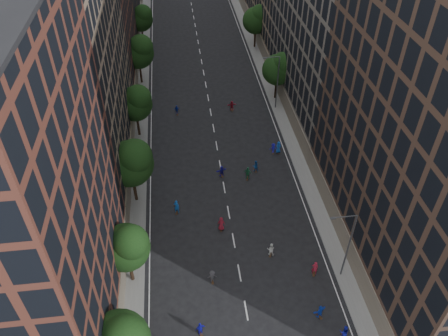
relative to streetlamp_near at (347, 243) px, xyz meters
name	(u,v)px	position (x,y,z in m)	size (l,w,h in m)	color
ground	(214,130)	(-10.37, 28.00, -5.17)	(240.00, 240.00, 0.00)	black
sidewalk_left	(136,108)	(-22.37, 35.50, -5.09)	(4.00, 105.00, 0.15)	slate
sidewalk_right	(280,99)	(1.63, 35.50, -5.09)	(4.00, 105.00, 0.15)	slate
bldg_left_a	(1,204)	(-29.37, -1.00, 9.83)	(14.00, 22.00, 30.00)	#592D22
bldg_left_b	(51,45)	(-29.37, 23.00, 11.83)	(14.00, 26.00, 34.00)	#816B54
bldg_left_c	(82,1)	(-29.37, 46.00, 8.83)	(14.00, 20.00, 28.00)	#592D22
bldg_right_b	(345,7)	(8.63, 32.00, 11.33)	(14.00, 28.00, 33.00)	#615A50
tree_left_1	(127,246)	(-21.39, 1.86, 0.38)	(4.80, 4.80, 8.21)	black
tree_left_2	(131,162)	(-21.36, 13.83, 1.19)	(5.60, 5.60, 9.45)	black
tree_left_3	(136,102)	(-21.38, 27.85, 0.65)	(5.00, 5.00, 8.58)	black
tree_left_4	(139,51)	(-21.37, 43.84, 0.93)	(5.40, 5.40, 9.08)	black
tree_left_5	(141,18)	(-21.39, 59.86, 0.51)	(4.80, 4.80, 8.33)	black
tree_right_a	(279,68)	(1.02, 35.85, 0.46)	(5.00, 5.00, 8.39)	black
tree_right_b	(257,19)	(1.02, 55.85, 0.79)	(5.20, 5.20, 8.83)	black
streetlamp_near	(347,243)	(0.00, 0.00, 0.00)	(2.64, 0.22, 9.06)	#595B60
streetlamp_far	(276,80)	(0.00, 33.00, 0.00)	(2.64, 0.22, 9.06)	#595B60
skater_2	(344,332)	(-1.87, -6.85, -4.30)	(0.84, 0.66, 1.73)	#151AAC
skater_4	(200,329)	(-15.01, -4.89, -4.34)	(0.97, 0.40, 1.66)	#1716B8
skater_5	(320,312)	(-3.43, -4.47, -4.39)	(1.44, 0.46, 1.55)	#1538B2
skater_6	(221,224)	(-11.57, 7.86, -4.25)	(0.89, 0.58, 1.83)	maroon
skater_7	(315,268)	(-2.56, 0.46, -4.25)	(0.67, 0.44, 1.84)	maroon
skater_8	(271,250)	(-6.62, 3.51, -4.31)	(0.83, 0.65, 1.72)	silver
skater_9	(212,277)	(-13.33, 0.82, -4.39)	(1.00, 0.58, 1.55)	#39383D
skater_10	(248,173)	(-7.07, 16.31, -4.23)	(1.10, 0.46, 1.88)	#1D633D
skater_11	(222,171)	(-10.42, 17.31, -4.39)	(1.45, 0.46, 1.56)	#18139B
skater_12	(278,148)	(-1.87, 21.35, -4.27)	(0.88, 0.57, 1.80)	#1448A4
skater_13	(177,207)	(-16.60, 11.21, -4.20)	(0.70, 0.46, 1.93)	#1552B1
skater_14	(255,166)	(-5.80, 17.79, -4.35)	(0.79, 0.62, 1.63)	#124699
skater_15	(273,148)	(-2.60, 21.41, -4.40)	(0.99, 0.57, 1.53)	#1915AF
skater_16	(177,110)	(-15.76, 33.04, -4.39)	(0.91, 0.38, 1.56)	#142BA6
skater_17	(232,106)	(-6.90, 33.21, -4.36)	(1.50, 0.48, 1.62)	maroon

